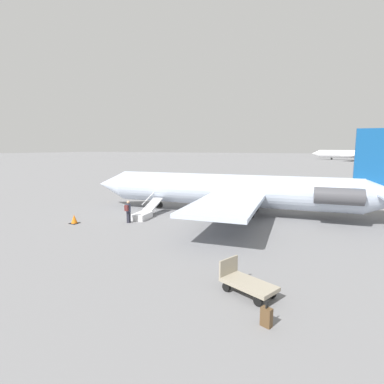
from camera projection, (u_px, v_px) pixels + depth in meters
The scene contains 8 objects.
ground_plane at pixel (229, 214), 26.39m from camera, with size 600.00×600.00×0.00m, color slate.
airplane_main at pixel (240, 190), 25.76m from camera, with size 27.51×20.53×7.18m.
airplane_taxiing_distant at pixel (359, 154), 135.36m from camera, with size 41.31×32.35×9.49m.
boarding_stairs at pixel (144, 213), 24.77m from camera, with size 1.39×4.09×1.76m.
passenger at pixel (128, 210), 23.08m from camera, with size 0.36×0.55×1.74m.
luggage_cart at pixel (246, 283), 11.91m from camera, with size 2.45×1.87×1.22m.
suitcase at pixel (266, 317), 9.73m from camera, with size 0.41×0.33×0.88m.
traffic_cone_near_stairs at pixel (74, 219), 22.99m from camera, with size 0.63×0.63×0.69m.
Camera 1 is at (-7.90, 24.79, 5.78)m, focal length 28.00 mm.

